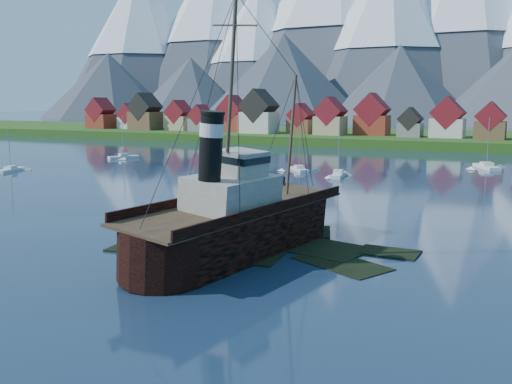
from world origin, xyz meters
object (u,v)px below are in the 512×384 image
at_px(tugboat_wreck, 246,219).
at_px(sailboat_e, 486,167).
at_px(sailboat_a, 11,170).
at_px(sailboat_f, 338,176).
at_px(sailboat_c, 299,170).
at_px(sailboat_b, 124,157).

bearing_deg(tugboat_wreck, sailboat_e, 87.72).
bearing_deg(sailboat_e, sailboat_a, -176.45).
bearing_deg(sailboat_f, sailboat_c, 141.63).
bearing_deg(sailboat_b, sailboat_c, 25.65).
bearing_deg(sailboat_f, sailboat_a, -170.26).
relative_size(tugboat_wreck, sailboat_f, 2.65).
distance_m(sailboat_c, sailboat_f, 12.82).
bearing_deg(sailboat_b, sailboat_f, 20.97).
xyz_separation_m(sailboat_c, sailboat_f, (11.23, -6.19, 0.07)).
height_order(sailboat_a, sailboat_e, sailboat_e).
bearing_deg(sailboat_a, sailboat_f, 3.90).
xyz_separation_m(tugboat_wreck, sailboat_c, (-21.40, 65.56, -3.04)).
height_order(sailboat_c, sailboat_f, sailboat_f).
bearing_deg(sailboat_e, sailboat_c, -173.67).
bearing_deg(sailboat_c, tugboat_wreck, -112.06).
relative_size(sailboat_a, sailboat_b, 0.86).
distance_m(sailboat_c, sailboat_e, 43.54).
xyz_separation_m(sailboat_a, sailboat_b, (3.28, 33.86, 0.05)).
height_order(sailboat_b, sailboat_e, sailboat_e).
height_order(tugboat_wreck, sailboat_b, tugboat_wreck).
relative_size(sailboat_c, sailboat_e, 0.84).
bearing_deg(sailboat_f, sailboat_b, 161.35).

